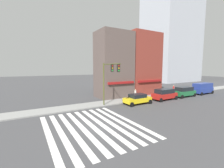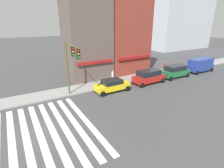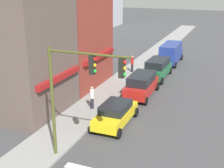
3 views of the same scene
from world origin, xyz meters
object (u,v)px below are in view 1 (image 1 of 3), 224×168
(van_blue, at_px, (203,88))
(pedestrian_white_shirt, at_px, (135,94))
(suv_red, at_px, (165,94))
(suv_green, at_px, (184,92))
(traffic_signal, at_px, (109,76))
(sedan_yellow, at_px, (138,99))
(pedestrian_red_jacket, at_px, (174,89))

(van_blue, xyz_separation_m, pedestrian_white_shirt, (-16.44, 2.56, -0.21))
(suv_red, height_order, suv_green, same)
(suv_green, height_order, pedestrian_white_shirt, suv_green)
(traffic_signal, height_order, van_blue, traffic_signal)
(traffic_signal, xyz_separation_m, suv_green, (16.70, -0.10, -3.53))
(sedan_yellow, distance_m, pedestrian_red_jacket, 12.62)
(van_blue, bearing_deg, suv_green, -179.92)
(sedan_yellow, relative_size, pedestrian_red_jacket, 2.49)
(traffic_signal, distance_m, sedan_yellow, 6.24)
(suv_red, relative_size, pedestrian_white_shirt, 2.67)
(sedan_yellow, bearing_deg, suv_green, 0.10)
(pedestrian_white_shirt, bearing_deg, pedestrian_red_jacket, 170.12)
(sedan_yellow, relative_size, suv_red, 0.93)
(pedestrian_red_jacket, bearing_deg, sedan_yellow, -122.73)
(pedestrian_red_jacket, bearing_deg, van_blue, 17.59)
(suv_green, distance_m, pedestrian_red_jacket, 2.95)
(van_blue, relative_size, pedestrian_red_jacket, 2.83)
(suv_green, xyz_separation_m, pedestrian_white_shirt, (-10.04, 2.56, 0.04))
(sedan_yellow, height_order, pedestrian_white_shirt, pedestrian_white_shirt)
(traffic_signal, distance_m, pedestrian_white_shirt, 7.91)
(suv_green, distance_m, pedestrian_white_shirt, 10.36)
(sedan_yellow, bearing_deg, suv_red, 0.10)
(sedan_yellow, xyz_separation_m, van_blue, (18.09, -0.00, 0.44))
(pedestrian_white_shirt, bearing_deg, suv_green, 154.04)
(traffic_signal, height_order, suv_red, traffic_signal)
(traffic_signal, distance_m, van_blue, 23.33)
(sedan_yellow, relative_size, pedestrian_white_shirt, 2.49)
(suv_red, height_order, pedestrian_white_shirt, suv_red)
(pedestrian_red_jacket, bearing_deg, traffic_signal, -126.80)
(traffic_signal, xyz_separation_m, pedestrian_red_jacket, (17.30, 2.79, -3.49))
(pedestrian_white_shirt, height_order, pedestrian_red_jacket, same)
(traffic_signal, distance_m, pedestrian_red_jacket, 17.86)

